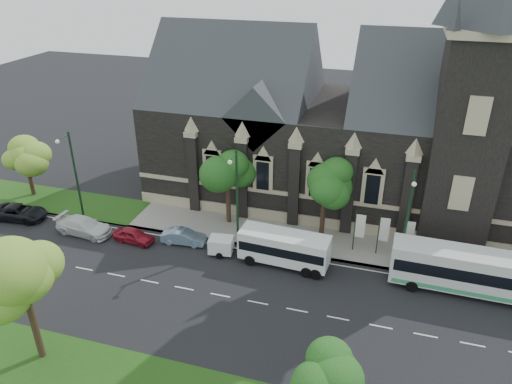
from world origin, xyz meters
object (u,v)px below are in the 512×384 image
at_px(tree_walk_right, 328,179).
at_px(shuttle_bus, 285,247).
at_px(tree_walk_far, 28,155).
at_px(car_far_red, 134,235).
at_px(street_lamp_mid, 236,194).
at_px(banner_flag_center, 382,232).
at_px(tree_park_east, 323,370).
at_px(car_far_white, 84,226).
at_px(street_lamp_far, 74,172).
at_px(banner_flag_right, 407,235).
at_px(tour_coach, 474,272).
at_px(banner_flag_left, 358,228).
at_px(street_lamp_near, 408,217).
at_px(sedan, 184,237).
at_px(tree_park_near, 27,274).
at_px(box_trailer, 221,245).
at_px(tree_walk_left, 230,168).
at_px(car_far_black, 19,212).

distance_m(tree_walk_right, shuttle_bus, 7.17).
height_order(tree_walk_far, car_far_red, tree_walk_far).
relative_size(tree_walk_far, street_lamp_mid, 0.70).
bearing_deg(banner_flag_center, tree_park_east, -96.57).
xyz_separation_m(tree_walk_far, car_far_white, (9.64, -5.33, -3.83)).
bearing_deg(street_lamp_far, tree_walk_right, 8.86).
xyz_separation_m(banner_flag_right, tour_coach, (4.98, -3.15, -0.46)).
xyz_separation_m(tree_walk_far, banner_flag_left, (34.11, -1.18, -2.24)).
xyz_separation_m(street_lamp_near, sedan, (-18.68, -1.13, -4.45)).
bearing_deg(tree_park_near, tree_walk_far, 130.28).
bearing_deg(box_trailer, street_lamp_mid, 56.75).
relative_size(tree_walk_left, banner_flag_right, 1.91).
distance_m(tree_walk_left, street_lamp_near, 16.22).
bearing_deg(tree_park_near, banner_flag_left, 44.54).
bearing_deg(banner_flag_left, tree_park_near, -135.46).
height_order(street_lamp_near, box_trailer, street_lamp_near).
bearing_deg(street_lamp_far, tree_walk_left, 14.26).
height_order(tour_coach, car_far_red, tour_coach).
bearing_deg(banner_flag_center, street_lamp_far, -176.14).
bearing_deg(sedan, car_far_red, 98.06).
height_order(tree_walk_far, street_lamp_mid, street_lamp_mid).
bearing_deg(tree_park_near, street_lamp_mid, 63.90).
bearing_deg(tree_walk_right, banner_flag_left, -29.10).
xyz_separation_m(tree_walk_far, car_far_black, (1.98, -4.75, -3.89)).
xyz_separation_m(tree_walk_far, box_trailer, (22.96, -4.84, -3.73)).
distance_m(street_lamp_far, box_trailer, 15.81).
distance_m(street_lamp_mid, car_far_white, 15.00).
height_order(banner_flag_center, shuttle_bus, banner_flag_center).
bearing_deg(shuttle_bus, tree_walk_left, 144.38).
bearing_deg(box_trailer, tree_walk_right, 26.62).
xyz_separation_m(tree_park_near, banner_flag_center, (20.06, 17.77, -4.03)).
distance_m(banner_flag_center, tour_coach, 7.67).
distance_m(tree_walk_right, tree_walk_left, 9.01).
bearing_deg(banner_flag_right, tree_park_near, -141.14).
bearing_deg(tree_walk_left, car_far_black, -165.25).
height_order(tree_park_east, banner_flag_left, tree_park_east).
bearing_deg(street_lamp_near, banner_flag_center, 131.93).
bearing_deg(banner_flag_center, street_lamp_mid, -171.18).
distance_m(tree_walk_far, car_far_black, 6.45).
xyz_separation_m(street_lamp_near, car_far_black, (-35.84, -1.67, -4.38)).
relative_size(banner_flag_left, banner_flag_center, 1.00).
distance_m(banner_flag_left, car_far_red, 19.87).
height_order(street_lamp_mid, car_far_red, street_lamp_mid).
height_order(street_lamp_mid, street_lamp_far, same).
height_order(tree_park_near, tour_coach, tree_park_near).
bearing_deg(box_trailer, car_far_red, 176.04).
distance_m(tree_park_east, street_lamp_mid, 19.32).
bearing_deg(tree_walk_right, box_trailer, -146.37).
bearing_deg(banner_flag_right, tour_coach, -32.37).
xyz_separation_m(street_lamp_far, car_far_white, (1.82, -2.25, -4.33)).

